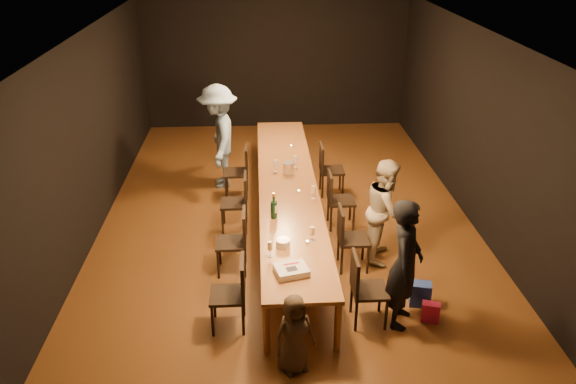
{
  "coord_description": "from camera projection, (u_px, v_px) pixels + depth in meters",
  "views": [
    {
      "loc": [
        -0.44,
        -7.88,
        4.45
      ],
      "look_at": [
        -0.04,
        -0.77,
        1.0
      ],
      "focal_mm": 35.0,
      "sensor_mm": 36.0,
      "label": 1
    }
  ],
  "objects": [
    {
      "name": "chair_left_3",
      "position": [
        236.0,
        172.0,
        9.87
      ],
      "size": [
        0.42,
        0.42,
        0.93
      ],
      "primitive_type": null,
      "rotation": [
        0.0,
        0.0,
        1.57
      ],
      "color": "black",
      "rests_on": "ground"
    },
    {
      "name": "ice_bucket",
      "position": [
        288.0,
        168.0,
        9.05
      ],
      "size": [
        0.22,
        0.22,
        0.2
      ],
      "primitive_type": "cylinder",
      "rotation": [
        0.0,
        0.0,
        0.25
      ],
      "color": "silver",
      "rests_on": "table"
    },
    {
      "name": "gift_bag_red",
      "position": [
        430.0,
        312.0,
        6.87
      ],
      "size": [
        0.25,
        0.18,
        0.26
      ],
      "primitive_type": "cube",
      "rotation": [
        0.0,
        0.0,
        -0.31
      ],
      "color": "#D31F54",
      "rests_on": "ground"
    },
    {
      "name": "wineglass_5",
      "position": [
        295.0,
        162.0,
        9.28
      ],
      "size": [
        0.06,
        0.06,
        0.21
      ],
      "primitive_type": null,
      "color": "silver",
      "rests_on": "table"
    },
    {
      "name": "chair_left_0",
      "position": [
        228.0,
        294.0,
        6.64
      ],
      "size": [
        0.42,
        0.42,
        0.93
      ],
      "primitive_type": null,
      "rotation": [
        0.0,
        0.0,
        1.57
      ],
      "color": "black",
      "rests_on": "ground"
    },
    {
      "name": "chair_right_1",
      "position": [
        354.0,
        238.0,
        7.8
      ],
      "size": [
        0.42,
        0.42,
        0.93
      ],
      "primitive_type": null,
      "rotation": [
        0.0,
        0.0,
        -1.57
      ],
      "color": "black",
      "rests_on": "ground"
    },
    {
      "name": "child",
      "position": [
        294.0,
        334.0,
        5.98
      ],
      "size": [
        0.54,
        0.46,
        0.95
      ],
      "primitive_type": "imported",
      "rotation": [
        0.0,
        0.0,
        0.39
      ],
      "color": "#423425",
      "rests_on": "ground"
    },
    {
      "name": "wineglass_4",
      "position": [
        276.0,
        166.0,
        9.12
      ],
      "size": [
        0.06,
        0.06,
        0.21
      ],
      "primitive_type": null,
      "color": "silver",
      "rests_on": "table"
    },
    {
      "name": "champagne_bottle",
      "position": [
        274.0,
        206.0,
        7.66
      ],
      "size": [
        0.11,
        0.11,
        0.38
      ],
      "primitive_type": null,
      "rotation": [
        0.0,
        0.0,
        0.3
      ],
      "color": "black",
      "rests_on": "table"
    },
    {
      "name": "woman_tan",
      "position": [
        386.0,
        210.0,
        7.93
      ],
      "size": [
        0.75,
        0.87,
        1.52
      ],
      "primitive_type": "imported",
      "rotation": [
        0.0,
        0.0,
        1.3
      ],
      "color": "beige",
      "rests_on": "ground"
    },
    {
      "name": "wineglass_0",
      "position": [
        270.0,
        249.0,
        6.82
      ],
      "size": [
        0.06,
        0.06,
        0.21
      ],
      "primitive_type": null,
      "color": "beige",
      "rests_on": "table"
    },
    {
      "name": "wineglass_2",
      "position": [
        276.0,
        212.0,
        7.69
      ],
      "size": [
        0.06,
        0.06,
        0.21
      ],
      "primitive_type": null,
      "color": "silver",
      "rests_on": "table"
    },
    {
      "name": "chair_right_0",
      "position": [
        370.0,
        289.0,
        6.72
      ],
      "size": [
        0.42,
        0.42,
        0.93
      ],
      "primitive_type": null,
      "rotation": [
        0.0,
        0.0,
        -1.57
      ],
      "color": "black",
      "rests_on": "ground"
    },
    {
      "name": "chair_right_2",
      "position": [
        341.0,
        200.0,
        8.88
      ],
      "size": [
        0.42,
        0.42,
        0.93
      ],
      "primitive_type": null,
      "rotation": [
        0.0,
        0.0,
        -1.57
      ],
      "color": "black",
      "rests_on": "ground"
    },
    {
      "name": "chair_left_2",
      "position": [
        234.0,
        203.0,
        8.8
      ],
      "size": [
        0.42,
        0.42,
        0.93
      ],
      "primitive_type": null,
      "rotation": [
        0.0,
        0.0,
        1.57
      ],
      "color": "black",
      "rests_on": "ground"
    },
    {
      "name": "wineglass_1",
      "position": [
        312.0,
        234.0,
        7.14
      ],
      "size": [
        0.06,
        0.06,
        0.21
      ],
      "primitive_type": null,
      "color": "beige",
      "rests_on": "table"
    },
    {
      "name": "tealight_near",
      "position": [
        307.0,
        242.0,
        7.13
      ],
      "size": [
        0.05,
        0.05,
        0.03
      ],
      "primitive_type": "cylinder",
      "color": "#B2B7B2",
      "rests_on": "table"
    },
    {
      "name": "ground",
      "position": [
        288.0,
        227.0,
        9.04
      ],
      "size": [
        10.0,
        10.0,
        0.0
      ],
      "primitive_type": "plane",
      "color": "#401F10",
      "rests_on": "ground"
    },
    {
      "name": "chair_left_1",
      "position": [
        231.0,
        242.0,
        7.72
      ],
      "size": [
        0.42,
        0.42,
        0.93
      ],
      "primitive_type": null,
      "rotation": [
        0.0,
        0.0,
        1.57
      ],
      "color": "black",
      "rests_on": "ground"
    },
    {
      "name": "room_shell",
      "position": [
        288.0,
        102.0,
        8.13
      ],
      "size": [
        6.04,
        10.04,
        3.02
      ],
      "color": "black",
      "rests_on": "ground"
    },
    {
      "name": "woman_birthday",
      "position": [
        405.0,
        264.0,
        6.57
      ],
      "size": [
        0.58,
        0.7,
        1.65
      ],
      "primitive_type": "imported",
      "rotation": [
        0.0,
        0.0,
        1.22
      ],
      "color": "black",
      "rests_on": "ground"
    },
    {
      "name": "birthday_cake",
      "position": [
        291.0,
        270.0,
        6.51
      ],
      "size": [
        0.43,
        0.38,
        0.09
      ],
      "rotation": [
        0.0,
        0.0,
        0.26
      ],
      "color": "white",
      "rests_on": "table"
    },
    {
      "name": "plate_stack",
      "position": [
        283.0,
        243.0,
        7.04
      ],
      "size": [
        0.2,
        0.2,
        0.1
      ],
      "primitive_type": "cylinder",
      "rotation": [
        0.0,
        0.0,
        0.1
      ],
      "color": "white",
      "rests_on": "table"
    },
    {
      "name": "wineglass_3",
      "position": [
        313.0,
        192.0,
        8.24
      ],
      "size": [
        0.06,
        0.06,
        0.21
      ],
      "primitive_type": null,
      "color": "beige",
      "rests_on": "table"
    },
    {
      "name": "gift_bag_blue",
      "position": [
        420.0,
        294.0,
        7.14
      ],
      "size": [
        0.29,
        0.22,
        0.32
      ],
      "primitive_type": "cube",
      "rotation": [
        0.0,
        0.0,
        -0.21
      ],
      "color": "#24409E",
      "rests_on": "ground"
    },
    {
      "name": "tealight_far",
      "position": [
        291.0,
        146.0,
        10.16
      ],
      "size": [
        0.05,
        0.05,
        0.03
      ],
      "primitive_type": "cylinder",
      "color": "#B2B7B2",
      "rests_on": "table"
    },
    {
      "name": "table",
      "position": [
        288.0,
        188.0,
        8.73
      ],
      "size": [
        0.9,
        6.0,
        0.75
      ],
      "color": "brown",
      "rests_on": "ground"
    },
    {
      "name": "man_blue",
      "position": [
        219.0,
        137.0,
        10.08
      ],
      "size": [
        0.79,
        1.27,
        1.89
      ],
      "primitive_type": "imported",
      "rotation": [
        0.0,
        0.0,
        -1.5
      ],
      "color": "#7D9DC2",
      "rests_on": "ground"
    },
    {
      "name": "tealight_mid",
      "position": [
        299.0,
        191.0,
        8.46
      ],
      "size": [
        0.05,
        0.05,
        0.03
      ],
      "primitive_type": "cylinder",
      "color": "#B2B7B2",
      "rests_on": "table"
    },
    {
      "name": "chair_right_3",
      "position": [
        332.0,
        170.0,
        9.96
      ],
      "size": [
        0.42,
        0.42,
        0.93
      ],
      "primitive_type": null,
      "rotation": [
        0.0,
        0.0,
        -1.57
      ],
      "color": "black",
      "rests_on": "ground"
    }
  ]
}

